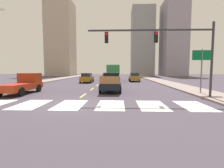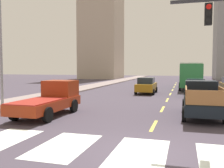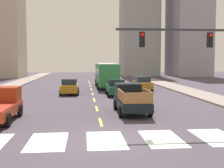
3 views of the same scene
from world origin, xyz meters
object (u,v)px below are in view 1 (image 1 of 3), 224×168
sedan_mid (134,77)px  direction_sign_green (202,62)px  city_bus (114,71)px  traffic_signal_gantry (171,45)px  pickup_stakebed (111,82)px  pickup_dark (24,84)px  sedan_far (87,78)px  sedan_near_right (114,78)px

sedan_mid → direction_sign_green: direction_sign_green is taller
city_bus → traffic_signal_gantry: traffic_signal_gantry is taller
pickup_stakebed → direction_sign_green: direction_sign_green is taller
pickup_dark → city_bus: bearing=69.2°
city_bus → direction_sign_green: 23.04m
pickup_dark → city_bus: city_bus is taller
pickup_dark → direction_sign_green: size_ratio=1.24×
city_bus → sedan_mid: (4.15, -4.22, -1.09)m
pickup_stakebed → sedan_mid: pickup_stakebed is taller
pickup_stakebed → city_bus: 19.02m
sedan_mid → pickup_stakebed: bearing=-103.3°
sedan_far → direction_sign_green: bearing=-47.3°
pickup_stakebed → sedan_near_right: pickup_stakebed is taller
traffic_signal_gantry → direction_sign_green: 4.43m
pickup_stakebed → sedan_near_right: size_ratio=1.18×
pickup_stakebed → traffic_signal_gantry: bearing=-41.2°
sedan_mid → sedan_near_right: size_ratio=1.00×
city_bus → sedan_far: bearing=-123.3°
traffic_signal_gantry → direction_sign_green: bearing=33.8°
pickup_dark → sedan_near_right: (8.57, 11.89, -0.06)m
traffic_signal_gantry → sedan_near_right: bearing=108.7°
city_bus → traffic_signal_gantry: size_ratio=1.10×
city_bus → direction_sign_green: (8.72, -21.30, 1.08)m
sedan_mid → direction_sign_green: bearing=-73.5°
pickup_dark → traffic_signal_gantry: traffic_signal_gantry is taller
pickup_stakebed → direction_sign_green: (8.47, -2.31, 2.10)m
city_bus → sedan_mid: city_bus is taller
pickup_dark → traffic_signal_gantry: (13.47, -2.57, 3.31)m
pickup_stakebed → sedan_far: 12.50m
sedan_mid → sedan_far: size_ratio=1.00×
sedan_far → traffic_signal_gantry: bearing=-60.1°
pickup_stakebed → city_bus: size_ratio=0.48×
sedan_near_right → direction_sign_green: direction_sign_green is taller
city_bus → direction_sign_green: direction_sign_green is taller
sedan_far → city_bus: bearing=57.0°
city_bus → traffic_signal_gantry: 24.34m
pickup_stakebed → traffic_signal_gantry: size_ratio=0.53×
traffic_signal_gantry → sedan_mid: bearing=93.0°
sedan_mid → direction_sign_green: size_ratio=1.05×
pickup_dark → traffic_signal_gantry: 14.11m
city_bus → sedan_far: (-4.62, -7.48, -1.09)m
direction_sign_green → sedan_mid: bearing=105.0°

